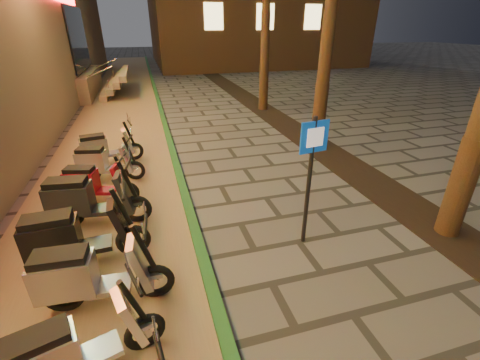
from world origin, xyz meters
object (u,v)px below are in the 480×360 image
object	(u,v)px
scooter_8	(93,183)
scooter_5	(88,276)
scooter_6	(73,237)
scooter_10	(104,147)
scooter_7	(86,200)
pedestrian_sign	(311,166)
scooter_9	(102,162)
scooter_4	(71,350)

from	to	relation	value
scooter_8	scooter_5	bearing A→B (deg)	-69.30
scooter_6	scooter_10	size ratio (longest dim) A/B	1.12
scooter_5	scooter_7	bearing A→B (deg)	101.17
scooter_5	scooter_10	bearing A→B (deg)	96.22
pedestrian_sign	scooter_9	xyz separation A→B (m)	(-3.60, 3.63, -0.98)
pedestrian_sign	scooter_8	distance (m)	4.59
pedestrian_sign	scooter_5	bearing A→B (deg)	-179.39
scooter_6	scooter_9	bearing A→B (deg)	84.68
scooter_4	scooter_9	size ratio (longest dim) A/B	0.99
scooter_4	scooter_7	size ratio (longest dim) A/B	0.85
pedestrian_sign	scooter_5	world-z (taller)	pedestrian_sign
scooter_8	scooter_9	distance (m)	1.10
scooter_10	scooter_9	bearing A→B (deg)	-98.39
scooter_6	scooter_8	bearing A→B (deg)	85.94
scooter_6	scooter_9	distance (m)	3.22
scooter_7	pedestrian_sign	bearing A→B (deg)	-15.54
scooter_6	scooter_9	world-z (taller)	scooter_6
scooter_10	scooter_4	bearing A→B (deg)	-98.84
scooter_4	scooter_8	distance (m)	4.14
pedestrian_sign	scooter_10	distance (m)	6.02
scooter_5	scooter_7	world-z (taller)	scooter_7
scooter_4	scooter_5	size ratio (longest dim) A/B	0.90
pedestrian_sign	scooter_8	world-z (taller)	pedestrian_sign
scooter_9	scooter_10	xyz separation A→B (m)	(-0.04, 1.06, 0.01)
scooter_9	scooter_10	bearing A→B (deg)	104.31
scooter_7	scooter_9	bearing A→B (deg)	95.32
scooter_5	scooter_10	xyz separation A→B (m)	(-0.23, 5.23, -0.04)
scooter_4	scooter_9	world-z (taller)	same
scooter_7	scooter_6	bearing A→B (deg)	-84.48
scooter_6	scooter_7	distance (m)	1.18
scooter_5	scooter_6	distance (m)	1.01
scooter_7	scooter_5	bearing A→B (deg)	-74.69
scooter_7	scooter_10	bearing A→B (deg)	96.91
scooter_5	scooter_9	size ratio (longest dim) A/B	1.10
scooter_7	scooter_8	size ratio (longest dim) A/B	1.22
scooter_7	scooter_10	distance (m)	3.10
pedestrian_sign	scooter_8	xyz separation A→B (m)	(-3.69, 2.54, -1.00)
scooter_6	scooter_10	world-z (taller)	scooter_6
scooter_6	scooter_9	size ratio (longest dim) A/B	1.15
scooter_4	scooter_5	xyz separation A→B (m)	(0.04, 1.06, 0.05)
scooter_4	scooter_10	distance (m)	6.29
pedestrian_sign	scooter_4	distance (m)	3.93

